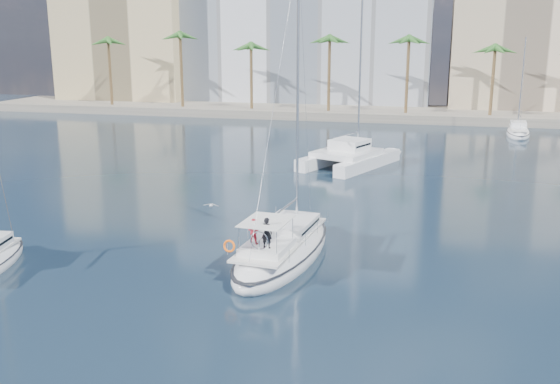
# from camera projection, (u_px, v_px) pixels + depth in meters

# --- Properties ---
(ground) EXTENTS (160.00, 160.00, 0.00)m
(ground) POSITION_uv_depth(u_px,v_px,m) (252.00, 245.00, 36.06)
(ground) COLOR black
(ground) RESTS_ON ground
(quay) EXTENTS (120.00, 14.00, 1.20)m
(quay) POSITION_uv_depth(u_px,v_px,m) (366.00, 113.00, 93.39)
(quay) COLOR gray
(quay) RESTS_ON ground
(building_modern) EXTENTS (42.00, 16.00, 28.00)m
(building_modern) POSITION_uv_depth(u_px,v_px,m) (304.00, 22.00, 104.21)
(building_modern) COLOR silver
(building_modern) RESTS_ON ground
(building_tan_left) EXTENTS (22.00, 14.00, 22.00)m
(building_tan_left) POSITION_uv_depth(u_px,v_px,m) (130.00, 40.00, 108.07)
(building_tan_left) COLOR tan
(building_tan_left) RESTS_ON ground
(building_beige) EXTENTS (20.00, 14.00, 20.00)m
(building_beige) POSITION_uv_depth(u_px,v_px,m) (519.00, 48.00, 94.52)
(building_beige) COLOR beige
(building_beige) RESTS_ON ground
(palm_left) EXTENTS (3.60, 3.60, 12.30)m
(palm_left) POSITION_uv_depth(u_px,v_px,m) (142.00, 46.00, 95.10)
(palm_left) COLOR brown
(palm_left) RESTS_ON ground
(palm_centre) EXTENTS (3.60, 3.60, 12.30)m
(palm_centre) POSITION_uv_depth(u_px,v_px,m) (365.00, 47.00, 87.27)
(palm_centre) COLOR brown
(palm_centre) RESTS_ON ground
(main_sloop) EXTENTS (4.79, 11.78, 17.03)m
(main_sloop) POSITION_uv_depth(u_px,v_px,m) (283.00, 250.00, 33.63)
(main_sloop) COLOR silver
(main_sloop) RESTS_ON ground
(catamaran) EXTENTS (8.83, 11.69, 15.47)m
(catamaran) POSITION_uv_depth(u_px,v_px,m) (349.00, 154.00, 57.66)
(catamaran) COLOR silver
(catamaran) RESTS_ON ground
(seagull) EXTENTS (1.08, 0.46, 0.20)m
(seagull) POSITION_uv_depth(u_px,v_px,m) (211.00, 205.00, 41.38)
(seagull) COLOR silver
(seagull) RESTS_ON ground
(moored_yacht_a) EXTENTS (3.37, 9.52, 11.90)m
(moored_yacht_a) POSITION_uv_depth(u_px,v_px,m) (518.00, 135.00, 75.74)
(moored_yacht_a) COLOR silver
(moored_yacht_a) RESTS_ON ground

